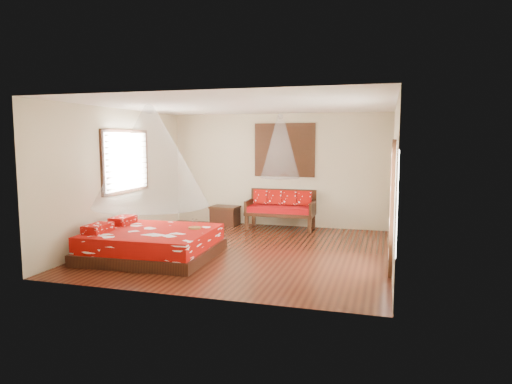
{
  "coord_description": "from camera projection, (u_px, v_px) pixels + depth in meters",
  "views": [
    {
      "loc": [
        2.63,
        -8.34,
        2.15
      ],
      "look_at": [
        0.2,
        0.07,
        1.15
      ],
      "focal_mm": 32.0,
      "sensor_mm": 36.0,
      "label": 1
    }
  ],
  "objects": [
    {
      "name": "room",
      "position": [
        245.0,
        179.0,
        8.77
      ],
      "size": [
        5.54,
        5.54,
        2.84
      ],
      "color": "#33130B",
      "rests_on": "ground"
    },
    {
      "name": "bed",
      "position": [
        152.0,
        243.0,
        8.42
      ],
      "size": [
        2.31,
        2.1,
        0.65
      ],
      "rotation": [
        0.0,
        0.0,
        0.04
      ],
      "color": "black",
      "rests_on": "floor"
    },
    {
      "name": "daybed",
      "position": [
        281.0,
        207.0,
        11.09
      ],
      "size": [
        1.64,
        0.73,
        0.94
      ],
      "color": "black",
      "rests_on": "floor"
    },
    {
      "name": "storage_chest",
      "position": [
        225.0,
        215.0,
        11.6
      ],
      "size": [
        0.73,
        0.56,
        0.48
      ],
      "rotation": [
        0.0,
        0.0,
        -0.08
      ],
      "color": "black",
      "rests_on": "floor"
    },
    {
      "name": "shutter_panel",
      "position": [
        285.0,
        150.0,
        11.26
      ],
      "size": [
        1.52,
        0.06,
        1.32
      ],
      "color": "black",
      "rests_on": "wall_back"
    },
    {
      "name": "window_left",
      "position": [
        126.0,
        161.0,
        9.67
      ],
      "size": [
        0.1,
        1.74,
        1.34
      ],
      "color": "black",
      "rests_on": "wall_left"
    },
    {
      "name": "glazed_door",
      "position": [
        392.0,
        206.0,
        7.49
      ],
      "size": [
        0.08,
        1.02,
        2.16
      ],
      "color": "black",
      "rests_on": "floor"
    },
    {
      "name": "wine_tray",
      "position": [
        195.0,
        226.0,
        8.52
      ],
      "size": [
        0.24,
        0.24,
        0.19
      ],
      "rotation": [
        0.0,
        0.0,
        0.01
      ],
      "color": "brown",
      "rests_on": "bed"
    },
    {
      "name": "mosquito_net_main",
      "position": [
        150.0,
        157.0,
        8.24
      ],
      "size": [
        2.11,
        2.11,
        1.8
      ],
      "primitive_type": "cone",
      "color": "white",
      "rests_on": "ceiling"
    },
    {
      "name": "mosquito_net_daybed",
      "position": [
        280.0,
        146.0,
        10.8
      ],
      "size": [
        0.93,
        0.93,
        1.5
      ],
      "primitive_type": "cone",
      "color": "white",
      "rests_on": "ceiling"
    }
  ]
}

